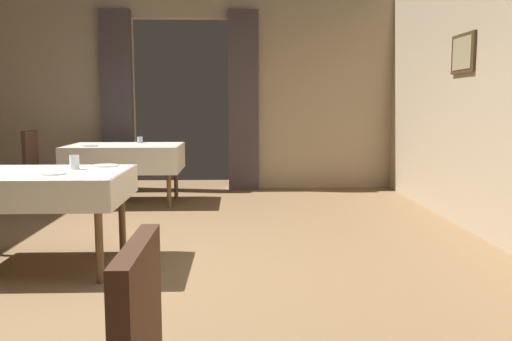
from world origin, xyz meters
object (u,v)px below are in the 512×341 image
object	(u,v)px
plate_mid_b	(105,166)
glass_far_b	(140,140)
dining_table_mid	(34,183)
plate_far_a	(90,146)
dining_table_far	(125,153)
glass_mid_d	(74,162)
chair_far_left	(40,163)
plate_mid_c	(53,173)

from	to	relation	value
plate_mid_b	glass_far_b	world-z (taller)	glass_far_b
dining_table_mid	plate_far_a	world-z (taller)	plate_far_a
dining_table_far	glass_mid_d	distance (m)	2.59
glass_far_b	chair_far_left	bearing A→B (deg)	-167.93
dining_table_mid	plate_far_a	xyz separation A→B (m)	(-0.27, 2.53, 0.09)
dining_table_mid	plate_mid_c	bearing A→B (deg)	-37.37
chair_far_left	plate_mid_c	size ratio (longest dim) A/B	4.70
dining_table_far	plate_mid_b	distance (m)	2.42
dining_table_far	chair_far_left	bearing A→B (deg)	177.02
plate_mid_b	glass_mid_d	bearing A→B (deg)	-135.95
plate_mid_b	glass_far_b	size ratio (longest dim) A/B	2.64
chair_far_left	glass_mid_d	world-z (taller)	chair_far_left
chair_far_left	glass_mid_d	bearing A→B (deg)	-64.74
dining_table_mid	plate_mid_c	world-z (taller)	plate_mid_c
plate_far_a	plate_mid_b	bearing A→B (deg)	-71.61
dining_table_far	plate_mid_c	bearing A→B (deg)	-88.42
plate_mid_c	plate_far_a	size ratio (longest dim) A/B	1.01
dining_table_mid	plate_mid_c	size ratio (longest dim) A/B	6.98
dining_table_mid	glass_mid_d	world-z (taller)	glass_mid_d
chair_far_left	plate_mid_c	xyz separation A→B (m)	(1.18, -2.95, 0.24)
dining_table_mid	glass_mid_d	distance (m)	0.34
plate_far_a	dining_table_far	bearing A→B (deg)	29.39
dining_table_mid	dining_table_far	bearing A→B (deg)	87.64
plate_far_a	glass_far_b	bearing A→B (deg)	46.01
glass_mid_d	plate_far_a	distance (m)	2.42
chair_far_left	plate_mid_b	world-z (taller)	chair_far_left
dining_table_mid	plate_mid_b	world-z (taller)	plate_mid_b
dining_table_mid	plate_mid_b	distance (m)	0.58
chair_far_left	glass_far_b	size ratio (longest dim) A/B	11.06
glass_mid_d	plate_mid_b	bearing A→B (deg)	44.05
dining_table_mid	chair_far_left	world-z (taller)	chair_far_left
plate_mid_b	glass_mid_d	world-z (taller)	glass_mid_d
glass_mid_d	plate_mid_c	bearing A→B (deg)	-102.25
chair_far_left	plate_mid_c	bearing A→B (deg)	-68.22
plate_mid_c	glass_far_b	distance (m)	3.21
dining_table_far	glass_far_b	bearing A→B (deg)	67.49
dining_table_far	chair_far_left	world-z (taller)	chair_far_left
plate_mid_b	dining_table_far	bearing A→B (deg)	98.02
dining_table_mid	dining_table_far	distance (m)	2.75
dining_table_mid	glass_far_b	distance (m)	3.08
dining_table_far	dining_table_mid	bearing A→B (deg)	-92.36
dining_table_far	glass_mid_d	world-z (taller)	glass_mid_d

